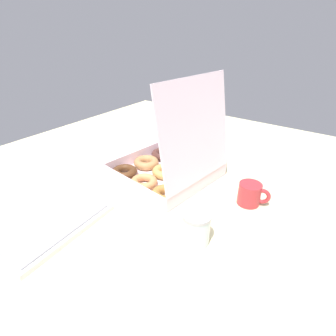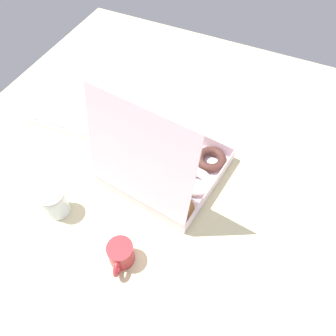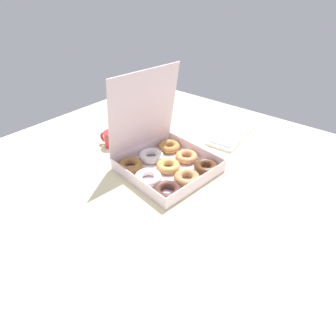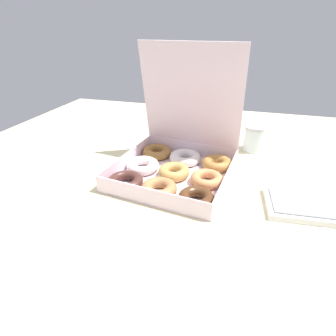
# 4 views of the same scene
# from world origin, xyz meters

# --- Properties ---
(ground_plane) EXTENTS (1.80, 1.80, 0.02)m
(ground_plane) POSITION_xyz_m (0.00, 0.00, -0.01)
(ground_plane) COLOR beige
(donut_box) EXTENTS (0.42, 0.41, 0.42)m
(donut_box) POSITION_xyz_m (0.04, 0.02, 0.04)
(donut_box) COLOR white
(donut_box) RESTS_ON ground_plane
(keyboard) EXTENTS (0.35, 0.18, 0.02)m
(keyboard) POSITION_xyz_m (0.51, -0.07, 0.01)
(keyboard) COLOR white
(keyboard) RESTS_ON ground_plane
(coffee_mug) EXTENTS (0.08, 0.11, 0.08)m
(coffee_mug) POSITION_xyz_m (0.02, 0.36, 0.04)
(coffee_mug) COLOR #AD2B31
(coffee_mug) RESTS_ON ground_plane
(glass_jar) EXTENTS (0.08, 0.08, 0.11)m
(glass_jar) POSITION_xyz_m (0.30, 0.30, 0.05)
(glass_jar) COLOR silver
(glass_jar) RESTS_ON ground_plane
(paper_napkin) EXTENTS (0.19, 0.18, 0.00)m
(paper_napkin) POSITION_xyz_m (-0.15, -0.31, 0.00)
(paper_napkin) COLOR white
(paper_napkin) RESTS_ON ground_plane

